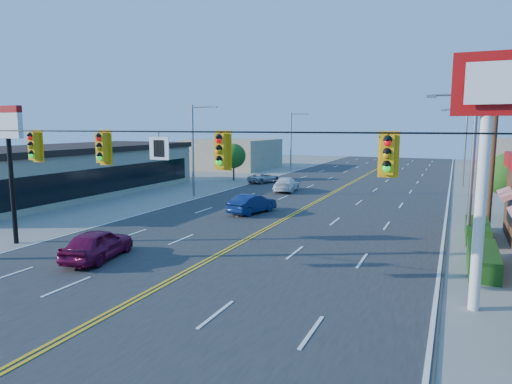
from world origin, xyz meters
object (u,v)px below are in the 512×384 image
at_px(signal_span, 128,164).
at_px(pizza_hut_sign, 9,145).
at_px(car_blue, 252,204).
at_px(car_silver, 264,178).
at_px(kfc_pylon, 486,130).
at_px(car_white, 286,185).
at_px(car_magenta, 98,245).

bearing_deg(signal_span, pizza_hut_sign, 159.81).
bearing_deg(car_blue, car_silver, -56.49).
xyz_separation_m(kfc_pylon, car_white, (-15.35, 23.81, -5.39)).
xyz_separation_m(kfc_pylon, car_silver, (-19.82, 28.95, -5.51)).
height_order(car_blue, car_silver, car_blue).
distance_m(car_magenta, car_silver, 29.89).
relative_size(car_blue, car_white, 0.91).
bearing_deg(car_magenta, car_white, -101.51).
xyz_separation_m(kfc_pylon, car_magenta, (-15.78, -0.66, -5.33)).
height_order(kfc_pylon, car_white, kfc_pylon).
relative_size(signal_span, car_white, 5.38).
bearing_deg(pizza_hut_sign, signal_span, -20.19).
bearing_deg(car_blue, car_white, -68.88).
height_order(kfc_pylon, pizza_hut_sign, kfc_pylon).
bearing_deg(car_silver, car_magenta, 116.85).
relative_size(signal_span, car_silver, 6.29).
xyz_separation_m(pizza_hut_sign, car_magenta, (6.22, -0.66, -4.47)).
distance_m(signal_span, car_blue, 17.24).
bearing_deg(kfc_pylon, car_white, 122.80).
bearing_deg(car_white, car_blue, 89.71).
bearing_deg(car_white, signal_span, 90.75).
xyz_separation_m(car_blue, car_white, (-1.51, 11.31, -0.02)).
bearing_deg(car_blue, car_magenta, 95.12).
distance_m(signal_span, pizza_hut_sign, 11.60).
bearing_deg(signal_span, car_white, 98.64).
height_order(signal_span, pizza_hut_sign, signal_span).
xyz_separation_m(signal_span, car_silver, (-8.70, 32.95, -4.35)).
bearing_deg(car_white, kfc_pylon, 114.91).
relative_size(signal_span, kfc_pylon, 2.86).
height_order(car_magenta, car_silver, car_magenta).
height_order(car_white, car_silver, car_white).
distance_m(pizza_hut_sign, car_silver, 29.40).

